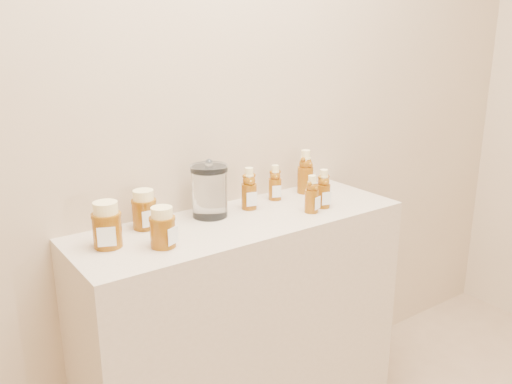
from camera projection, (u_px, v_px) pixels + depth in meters
wall_back at (210, 83)px, 1.91m from camera, size 3.50×0.02×2.70m
display_table at (243, 333)px, 2.01m from camera, size 1.20×0.40×0.90m
bear_bottle_back_left at (249, 186)px, 1.97m from camera, size 0.07×0.07×0.18m
bear_bottle_back_mid at (275, 180)px, 2.08m from camera, size 0.07×0.07×0.15m
bear_bottle_back_right at (305, 169)px, 2.16m from camera, size 0.09×0.09×0.20m
bear_bottle_front_left at (312, 192)px, 1.93m from camera, size 0.07×0.07×0.15m
bear_bottle_front_right at (323, 186)px, 1.99m from camera, size 0.07×0.07×0.16m
honey_jar_left at (107, 225)px, 1.63m from camera, size 0.12×0.12×0.14m
honey_jar_back at (144, 209)px, 1.78m from camera, size 0.09×0.09×0.13m
honey_jar_front at (162, 227)px, 1.63m from camera, size 0.11×0.11×0.13m
glass_canister at (210, 189)px, 1.89m from camera, size 0.15×0.15×0.20m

